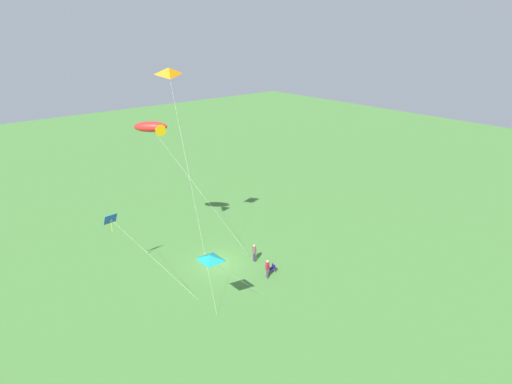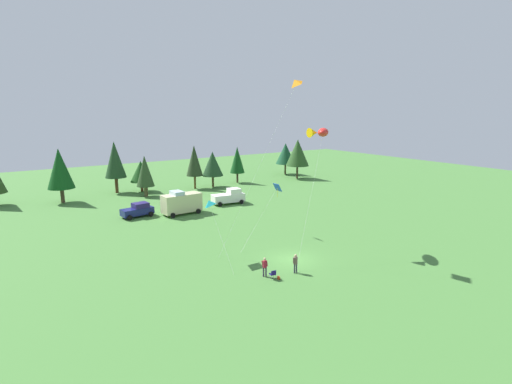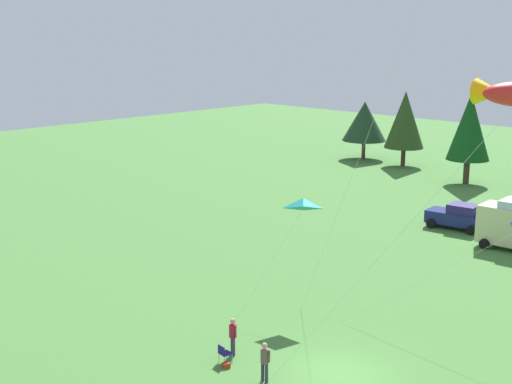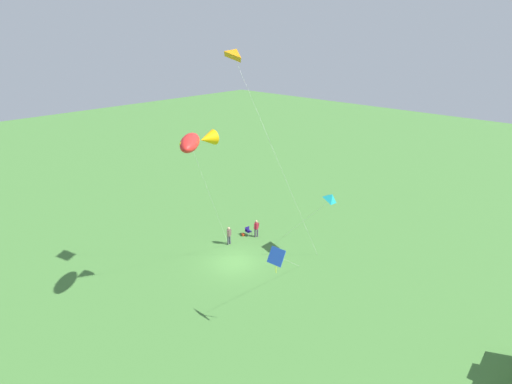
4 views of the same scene
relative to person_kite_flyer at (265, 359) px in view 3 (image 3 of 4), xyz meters
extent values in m
plane|color=#437835|center=(1.83, 2.71, -1.02)|extent=(160.00, 160.00, 0.00)
cylinder|color=#363144|center=(-0.11, 0.00, -0.60)|extent=(0.14, 0.14, 0.85)
cylinder|color=#363144|center=(0.11, 0.00, -0.60)|extent=(0.14, 0.14, 0.85)
cylinder|color=brown|center=(0.00, 0.00, 0.14)|extent=(0.34, 0.34, 0.62)
sphere|color=tan|center=(0.00, 0.00, 0.60)|extent=(0.24, 0.24, 0.24)
cylinder|color=brown|center=(-0.20, 0.06, 0.17)|extent=(0.09, 0.09, 0.55)
cylinder|color=brown|center=(0.20, 0.05, 0.17)|extent=(0.12, 0.09, 0.55)
cube|color=navy|center=(-2.46, 0.11, -0.60)|extent=(0.54, 0.54, 0.04)
cube|color=navy|center=(-2.49, -0.11, -0.40)|extent=(0.48, 0.11, 0.40)
cylinder|color=#A5A8AD|center=(-2.64, 0.35, -0.81)|extent=(0.03, 0.03, 0.42)
cylinder|color=#A5A8AD|center=(-2.22, 0.28, -0.81)|extent=(0.03, 0.03, 0.42)
cylinder|color=#A5A8AD|center=(-2.70, -0.07, -0.81)|extent=(0.03, 0.03, 0.42)
cylinder|color=#A5A8AD|center=(-2.28, -0.13, -0.81)|extent=(0.03, 0.03, 0.42)
cylinder|color=#3E3149|center=(-2.86, 0.90, -0.60)|extent=(0.14, 0.14, 0.85)
cylinder|color=#3E3149|center=(-2.66, 0.80, -0.60)|extent=(0.14, 0.14, 0.85)
cylinder|color=maroon|center=(-2.76, 0.85, 0.14)|extent=(0.46, 0.46, 0.62)
sphere|color=tan|center=(-2.76, 0.85, 0.60)|extent=(0.24, 0.24, 0.24)
cylinder|color=maroon|center=(-2.91, 0.99, 0.17)|extent=(0.20, 0.16, 0.56)
cylinder|color=maroon|center=(-2.55, 0.81, 0.17)|extent=(0.16, 0.14, 0.56)
cube|color=#B13113|center=(-2.06, -0.24, -0.91)|extent=(0.33, 0.38, 0.22)
cube|color=navy|center=(-5.94, 26.69, -0.23)|extent=(4.38, 2.29, 0.90)
cube|color=navy|center=(-5.44, 26.75, 0.54)|extent=(2.18, 1.88, 0.65)
cylinder|color=black|center=(-4.55, 27.85, -0.68)|extent=(0.70, 0.30, 0.68)
cylinder|color=black|center=(-4.32, 25.89, -0.68)|extent=(0.70, 0.30, 0.68)
cylinder|color=black|center=(-7.56, 27.49, -0.68)|extent=(0.70, 0.30, 0.68)
cylinder|color=black|center=(-7.32, 25.53, -0.68)|extent=(0.70, 0.30, 0.68)
cylinder|color=black|center=(-2.11, 23.52, -0.68)|extent=(0.69, 0.26, 0.68)
cylinder|color=black|center=(-2.25, 25.90, -0.68)|extent=(0.69, 0.26, 0.68)
cylinder|color=#4D302C|center=(-27.86, 45.71, 0.01)|extent=(0.42, 0.42, 2.07)
cone|color=#1D3923|center=(-27.86, 45.71, 3.23)|extent=(4.90, 4.90, 4.37)
cylinder|color=#4B2F27|center=(-22.20, 45.00, -0.03)|extent=(0.47, 0.47, 1.99)
cone|color=#28401A|center=(-22.20, 45.00, 3.96)|extent=(4.17, 4.17, 5.98)
cylinder|color=#473826|center=(-13.06, 41.60, 0.13)|extent=(0.58, 0.58, 2.29)
cone|color=#104416|center=(-13.06, 41.60, 4.39)|extent=(4.00, 4.00, 6.24)
cone|color=#F8B80A|center=(6.36, 5.30, 10.99)|extent=(1.06, 0.98, 0.98)
cylinder|color=silver|center=(3.92, 2.67, 4.99)|extent=(7.61, 5.26, 12.01)
cylinder|color=#4C3823|center=(0.12, 0.05, -1.02)|extent=(0.04, 0.04, 0.01)
cylinder|color=silver|center=(2.12, 8.78, 1.72)|extent=(7.21, 3.49, 5.49)
cylinder|color=#4C3823|center=(-1.48, 7.05, -1.02)|extent=(0.04, 0.04, 0.01)
cylinder|color=silver|center=(-0.11, 6.11, 7.31)|extent=(7.86, 1.83, 16.66)
cylinder|color=#4C3823|center=(-4.03, 7.02, -1.02)|extent=(0.04, 0.04, 0.01)
pyramid|color=teal|center=(-4.59, 7.75, 4.46)|extent=(1.88, 1.83, 0.87)
cylinder|color=silver|center=(-4.66, 5.17, 1.60)|extent=(0.29, 5.00, 5.24)
cylinder|color=#4C3823|center=(-4.80, 2.67, -1.02)|extent=(0.04, 0.04, 0.01)
camera|label=1|loc=(-24.36, 20.33, 18.72)|focal=28.00mm
camera|label=2|loc=(-21.45, -26.00, 13.35)|focal=28.00mm
camera|label=3|loc=(18.54, -19.68, 13.25)|focal=50.00mm
camera|label=4|loc=(21.85, 24.08, 17.01)|focal=28.00mm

